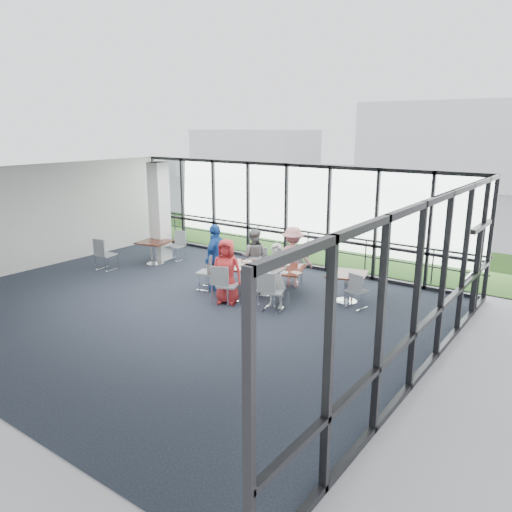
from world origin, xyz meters
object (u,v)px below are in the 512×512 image
Objects in this scene: structural_column at (160,212)px; chair_spare_lb at (176,246)px; side_table_left at (154,245)px; chair_spare_la at (106,255)px; chair_spare_r at (357,291)px; chair_main_fr at (290,269)px; main_table at (263,271)px; diner_end at (216,257)px; diner_near_left at (227,271)px; chair_main_fl at (255,265)px; diner_near_right at (276,276)px; side_table_right at (347,277)px; diner_far_right at (293,257)px; chair_main_nl at (227,285)px; diner_far_left at (254,256)px; chair_main_end at (207,272)px; chair_main_nr at (273,292)px.

structural_column reaches higher than chair_spare_lb.
chair_spare_la is at bearing -117.03° from side_table_left.
chair_main_fr is at bearing 178.56° from chair_spare_r.
diner_end is (-1.28, -0.37, 0.26)m from main_table.
chair_spare_la is (-4.83, 0.08, -0.33)m from diner_near_left.
chair_spare_la is at bearing 7.08° from chair_main_fl.
chair_spare_r is (1.62, 1.10, -0.36)m from diner_near_right.
main_table is 2.19m from side_table_right.
chair_spare_r is (6.74, -0.62, -0.03)m from chair_spare_lb.
diner_far_right is 2.28m from chair_main_nl.
side_table_right is 1.17× the size of chair_main_nl.
side_table_left is 0.94× the size of side_table_right.
chair_spare_la reaches higher than chair_main_nl.
diner_far_left is at bearing 140.11° from diner_end.
side_table_right is 2.99m from chair_main_nl.
chair_main_end is (-1.58, -1.69, 0.04)m from chair_main_fr.
diner_end reaches higher than chair_main_fl.
chair_spare_lb is (-5.20, 1.96, -0.00)m from chair_main_nr.
chair_spare_la is 7.77m from chair_spare_r.
chair_spare_r is (6.95, 0.11, -0.20)m from side_table_left.
main_table is 2.58× the size of chair_main_fl.
chair_main_end is at bearing 132.83° from chair_main_nl.
side_table_left is 0.66× the size of diner_near_left.
side_table_right is at bearing -1.43° from structural_column.
diner_near_right is at bearing 123.31° from chair_main_fl.
structural_column is 3.59× the size of chair_main_fr.
diner_end reaches higher than side_table_right.
diner_end is at bearing -153.25° from chair_spare_r.
main_table is 2.70× the size of chair_spare_r.
chair_spare_r is at bearing -7.48° from main_table.
chair_main_nr is (5.65, -1.75, -1.13)m from structural_column.
side_table_right is 3.53m from diner_end.
side_table_right is 1.18× the size of chair_main_end.
chair_spare_lb is at bearing 146.81° from main_table.
diner_near_right is at bearing -10.56° from side_table_left.
chair_main_end is at bearing -1.15° from chair_spare_la.
diner_end reaches higher than side_table_left.
chair_spare_lb is at bearing -20.22° from chair_main_fl.
chair_main_nr is (2.18, -0.48, -0.42)m from diner_end.
diner_end reaches higher than main_table.
structural_column reaches higher than chair_main_fr.
chair_main_end is 3.77m from chair_spare_la.
chair_spare_la is at bearing 156.73° from chair_main_nl.
diner_end reaches higher than chair_main_nl.
chair_main_fl is at bearing 84.93° from diner_near_left.
diner_far_right is at bearing 172.90° from chair_main_fl.
diner_near_left is 0.36m from chair_main_nl.
chair_spare_r is (2.80, 1.54, -0.37)m from diner_near_left.
chair_spare_lb reaches higher than chair_spare_r.
side_table_right is 1.21× the size of chair_spare_lb.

